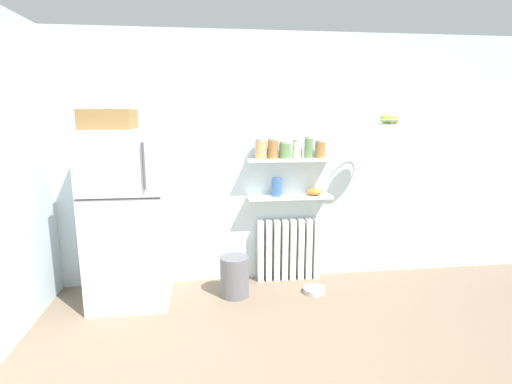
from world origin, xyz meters
TOP-DOWN VIEW (x-y plane):
  - ground_plane at (0.00, 0.50)m, footprint 7.04×7.04m
  - back_wall at (0.00, 2.05)m, footprint 7.04×0.10m
  - refrigerator at (-1.43, 1.65)m, footprint 0.72×0.73m
  - radiator at (0.19, 1.92)m, footprint 0.68×0.12m
  - wall_shelf_lower at (0.19, 1.89)m, footprint 0.88×0.22m
  - wall_shelf_upper at (0.19, 1.89)m, footprint 0.88×0.22m
  - storage_jar_0 at (-0.12, 1.89)m, footprint 0.12×0.12m
  - storage_jar_1 at (-0.00, 1.89)m, footprint 0.10×0.10m
  - storage_jar_2 at (0.12, 1.89)m, footprint 0.11×0.11m
  - storage_jar_3 at (0.25, 1.89)m, footprint 0.08×0.08m
  - storage_jar_4 at (0.37, 1.89)m, footprint 0.09×0.09m
  - storage_jar_5 at (0.50, 1.89)m, footprint 0.11×0.11m
  - vase at (0.04, 1.89)m, footprint 0.11×0.11m
  - shelf_bowl at (0.45, 1.89)m, footprint 0.16×0.16m
  - trash_bin at (-0.43, 1.59)m, footprint 0.28×0.28m
  - pet_food_bowl at (0.38, 1.55)m, footprint 0.22×0.22m
  - hanging_fruit_basket at (1.08, 1.60)m, footprint 0.27×0.27m

SIDE VIEW (x-z plane):
  - ground_plane at x=0.00m, z-range 0.00..0.00m
  - pet_food_bowl at x=0.38m, z-range 0.00..0.05m
  - trash_bin at x=-0.43m, z-range 0.00..0.41m
  - radiator at x=0.19m, z-range 0.00..0.67m
  - refrigerator at x=-1.43m, z-range -0.05..1.78m
  - wall_shelf_lower at x=0.19m, z-range 0.92..0.94m
  - shelf_bowl at x=0.45m, z-range 0.94..1.01m
  - vase at x=0.04m, z-range 0.94..1.13m
  - back_wall at x=0.00m, z-range 0.00..2.60m
  - wall_shelf_upper at x=0.19m, z-range 1.31..1.34m
  - storage_jar_2 at x=0.12m, z-range 1.33..1.51m
  - storage_jar_5 at x=0.50m, z-range 1.33..1.52m
  - storage_jar_3 at x=0.25m, z-range 1.33..1.53m
  - storage_jar_0 at x=-0.12m, z-range 1.33..1.54m
  - storage_jar_1 at x=0.00m, z-range 1.33..1.54m
  - storage_jar_4 at x=0.37m, z-range 1.33..1.55m
  - hanging_fruit_basket at x=1.08m, z-range 1.68..1.78m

